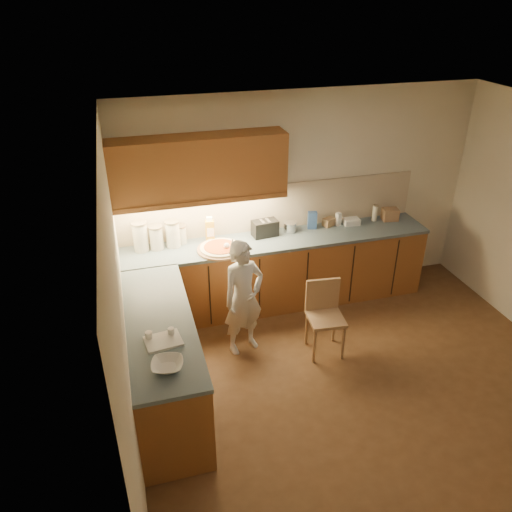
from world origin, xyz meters
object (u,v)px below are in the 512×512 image
object	(u,v)px
pizza_on_board	(221,248)
oil_jug	(210,230)
wooden_chair	(324,312)
toaster	(265,228)
child	(243,298)

from	to	relation	value
pizza_on_board	oil_jug	bearing A→B (deg)	105.21
wooden_chair	oil_jug	world-z (taller)	oil_jug
oil_jug	toaster	distance (m)	0.67
toaster	child	bearing A→B (deg)	-125.28
child	toaster	distance (m)	1.08
pizza_on_board	toaster	size ratio (longest dim) A/B	1.68
oil_jug	child	bearing A→B (deg)	-79.73
child	wooden_chair	xyz separation A→B (m)	(0.85, -0.24, -0.18)
pizza_on_board	wooden_chair	xyz separation A→B (m)	(0.94, -0.90, -0.46)
pizza_on_board	toaster	world-z (taller)	pizza_on_board
pizza_on_board	oil_jug	xyz separation A→B (m)	(-0.07, 0.26, 0.12)
wooden_chair	oil_jug	size ratio (longest dim) A/B	2.65
child	toaster	size ratio (longest dim) A/B	4.13
oil_jug	toaster	bearing A→B (deg)	-2.56
pizza_on_board	wooden_chair	distance (m)	1.38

